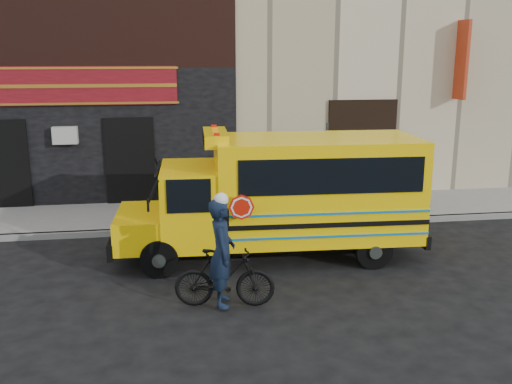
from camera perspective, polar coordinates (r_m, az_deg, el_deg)
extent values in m
plane|color=black|center=(12.76, 0.93, -7.24)|extent=(120.00, 120.00, 0.00)
cube|color=gray|center=(15.16, -0.69, -3.49)|extent=(40.00, 0.20, 0.15)
cube|color=slate|center=(16.59, -1.40, -1.97)|extent=(40.00, 3.00, 0.15)
cube|color=beige|center=(22.39, -3.65, 17.77)|extent=(20.00, 10.00, 12.00)
cube|color=black|center=(17.73, -18.37, 5.21)|extent=(10.00, 0.30, 4.00)
cube|color=#331711|center=(17.59, -19.26, 16.54)|extent=(10.00, 0.28, 3.00)
cube|color=#5C0D12|center=(17.42, -18.84, 10.00)|extent=(6.50, 0.12, 1.10)
cube|color=black|center=(18.09, -23.89, 2.47)|extent=(1.30, 0.10, 2.50)
cube|color=black|center=(17.48, -12.44, 2.98)|extent=(1.30, 0.10, 2.50)
cube|color=#B12F14|center=(19.13, 19.90, 12.30)|extent=(0.10, 0.70, 2.40)
cylinder|color=black|center=(12.13, -9.65, -6.56)|extent=(0.81, 0.31, 0.80)
cylinder|color=black|center=(13.92, -9.24, -3.86)|extent=(0.81, 0.31, 0.80)
cylinder|color=black|center=(12.70, 11.65, -5.71)|extent=(0.81, 0.31, 0.80)
cylinder|color=black|center=(14.42, 9.35, -3.24)|extent=(0.81, 0.31, 0.80)
cube|color=yellow|center=(12.94, -11.49, -3.48)|extent=(1.08, 2.04, 0.70)
cube|color=black|center=(13.07, -13.85, -4.57)|extent=(0.20, 2.05, 0.35)
cube|color=yellow|center=(12.74, -6.67, -1.21)|extent=(1.28, 2.14, 1.70)
cube|color=black|center=(12.66, -9.30, 0.47)|extent=(0.13, 1.80, 0.90)
cube|color=yellow|center=(12.96, 5.99, 0.52)|extent=(4.58, 2.37, 2.25)
cube|color=black|center=(13.89, 15.13, -3.56)|extent=(0.20, 2.20, 0.30)
cube|color=black|center=(11.82, 7.66, 1.57)|extent=(3.90, 0.19, 0.75)
cube|color=yellow|center=(12.45, -4.09, 5.46)|extent=(0.56, 1.62, 0.28)
cylinder|color=red|center=(11.46, -1.46, -1.53)|extent=(0.52, 0.05, 0.52)
cylinder|color=#404742|center=(15.22, 7.00, 1.64)|extent=(0.06, 0.06, 2.81)
cube|color=#B12F14|center=(15.00, 7.27, 4.86)|extent=(0.10, 0.24, 0.35)
cube|color=white|center=(15.07, 7.22, 3.22)|extent=(0.10, 0.24, 0.31)
imported|color=black|center=(10.58, -3.17, -8.57)|extent=(1.91, 0.80, 1.11)
imported|color=black|center=(10.40, -3.43, -6.31)|extent=(0.53, 0.76, 2.01)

